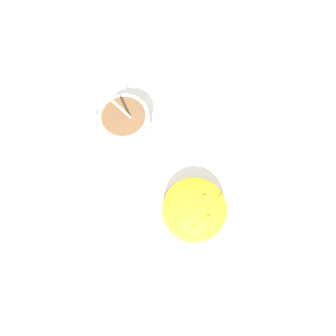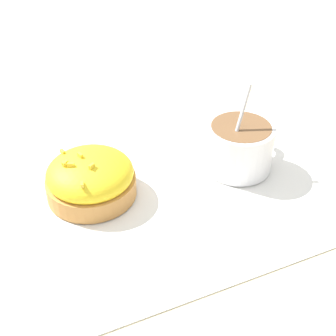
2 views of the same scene
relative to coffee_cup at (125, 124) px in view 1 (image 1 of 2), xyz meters
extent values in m
plane|color=#C6B793|center=(-0.09, 0.01, -0.03)|extent=(3.00, 3.00, 0.00)
cube|color=white|center=(-0.09, 0.01, -0.03)|extent=(0.35, 0.34, 0.00)
cylinder|color=white|center=(0.00, 0.00, 0.00)|extent=(0.08, 0.08, 0.06)
cylinder|color=brown|center=(0.00, 0.00, 0.02)|extent=(0.07, 0.07, 0.01)
torus|color=white|center=(0.03, 0.03, 0.00)|extent=(0.03, 0.03, 0.04)
ellipsoid|color=silver|center=(0.02, 0.01, -0.02)|extent=(0.03, 0.03, 0.01)
cylinder|color=silver|center=(-0.01, -0.01, 0.03)|extent=(0.04, 0.03, 0.09)
cylinder|color=#C18442|center=(-0.18, 0.01, -0.02)|extent=(0.10, 0.10, 0.02)
ellipsoid|color=yellow|center=(-0.18, 0.01, 0.00)|extent=(0.10, 0.10, 0.04)
cube|color=yellow|center=(-0.20, 0.01, 0.02)|extent=(0.00, 0.01, 0.00)
cube|color=yellow|center=(-0.18, 0.02, 0.02)|extent=(0.01, 0.01, 0.00)
cube|color=yellow|center=(-0.20, 0.04, 0.01)|extent=(0.01, 0.01, 0.00)
cube|color=yellow|center=(-0.18, -0.01, 0.02)|extent=(0.01, 0.01, 0.00)
cube|color=yellow|center=(-0.20, 0.00, 0.02)|extent=(0.01, 0.01, 0.00)
cube|color=yellow|center=(-0.20, 0.01, 0.02)|extent=(0.01, 0.01, 0.00)
cube|color=yellow|center=(-0.19, -0.02, 0.01)|extent=(0.00, 0.01, 0.00)
camera|label=1|loc=(-0.23, 0.11, 0.47)|focal=35.00mm
camera|label=2|loc=(-0.24, -0.39, 0.30)|focal=50.00mm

